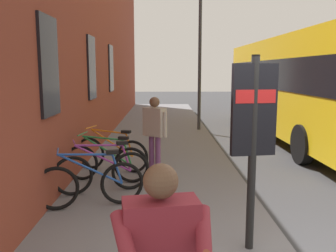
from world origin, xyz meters
The scene contains 11 objects.
ground centered at (6.00, -1.00, 0.00)m, with size 60.00×60.00×0.00m, color #38383A.
sidewalk_pavement centered at (8.00, 1.75, 0.06)m, with size 24.00×3.50×0.12m, color slate.
station_facade centered at (8.99, 3.80, 3.70)m, with size 22.00×0.65×7.41m.
bicycle_by_door centered at (1.78, 2.83, 0.51)m, with size 0.60×1.73×0.97m.
bicycle_nearest_sign centered at (2.50, 2.75, 0.51)m, with size 0.68×1.70×0.97m.
bicycle_leaning_wall centered at (3.17, 2.79, 0.51)m, with size 0.52×1.75×0.97m.
bicycle_under_window centered at (3.96, 2.80, 0.51)m, with size 0.69×1.70×0.97m.
transit_info_sign centered at (0.36, 0.56, 1.72)m, with size 0.16×0.56×2.40m.
city_bus centered at (8.32, -3.00, 1.92)m, with size 10.53×2.73×3.35m.
pedestrian_near_bus centered at (3.81, 1.83, 1.13)m, with size 0.47×0.53×1.66m.
street_lamp centered at (9.62, 0.30, 3.29)m, with size 0.28×0.28×5.37m.
Camera 1 is at (-3.93, 1.64, 2.34)m, focal length 38.89 mm.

